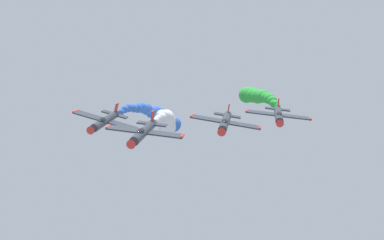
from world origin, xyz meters
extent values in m
cylinder|color=#333842|center=(4.68, 7.61, 102.84)|extent=(1.19, 9.00, 1.19)
cone|color=red|center=(4.68, 12.71, 102.84)|extent=(1.13, 1.20, 1.13)
cube|color=#333842|center=(4.69, 7.21, 102.74)|extent=(9.18, 1.90, 0.99)
cylinder|color=red|center=(0.11, 7.21, 102.33)|extent=(0.39, 1.40, 0.39)
cylinder|color=red|center=(9.27, 7.21, 103.14)|extent=(0.39, 1.40, 0.39)
cube|color=#333842|center=(4.68, 3.61, 102.89)|extent=(3.80, 1.20, 0.51)
cube|color=red|center=(4.60, 3.51, 103.80)|extent=(0.28, 1.10, 1.61)
ellipsoid|color=black|center=(4.64, 9.41, 103.33)|extent=(0.86, 2.20, 0.77)
sphere|color=white|center=(4.76, 0.94, 102.66)|extent=(0.99, 0.99, 0.99)
sphere|color=white|center=(4.88, -0.73, 102.61)|extent=(1.01, 1.01, 1.01)
sphere|color=white|center=(4.70, -2.40, 102.42)|extent=(1.42, 1.42, 1.42)
sphere|color=white|center=(5.07, -4.07, 102.39)|extent=(1.65, 1.65, 1.65)
sphere|color=white|center=(5.00, -5.74, 101.95)|extent=(1.81, 1.81, 1.81)
sphere|color=white|center=(5.19, -7.41, 101.41)|extent=(2.01, 2.01, 2.01)
sphere|color=white|center=(5.61, -9.08, 101.09)|extent=(2.25, 2.25, 2.25)
sphere|color=white|center=(5.74, -10.74, 100.67)|extent=(2.42, 2.42, 2.42)
sphere|color=white|center=(6.07, -12.41, 99.93)|extent=(2.53, 2.53, 2.53)
sphere|color=white|center=(6.24, -14.08, 99.39)|extent=(2.65, 2.65, 2.65)
sphere|color=white|center=(6.75, -15.75, 98.65)|extent=(3.05, 3.05, 3.05)
sphere|color=white|center=(7.06, -17.42, 97.81)|extent=(3.02, 3.02, 3.02)
sphere|color=white|center=(7.49, -19.09, 96.91)|extent=(3.31, 3.31, 3.31)
cylinder|color=#333842|center=(-4.52, 0.30, 102.72)|extent=(1.25, 9.00, 1.25)
cone|color=red|center=(-4.52, 5.40, 102.72)|extent=(1.18, 1.20, 1.18)
cube|color=#333842|center=(-4.50, -0.10, 102.62)|extent=(9.13, 1.90, 1.49)
cylinder|color=red|center=(-9.06, -0.10, 101.97)|extent=(0.41, 1.40, 0.41)
cylinder|color=red|center=(0.05, -0.10, 103.27)|extent=(0.41, 1.40, 0.41)
cube|color=#333842|center=(-4.52, -3.70, 102.77)|extent=(3.79, 1.20, 0.72)
cube|color=red|center=(-4.65, -3.80, 103.67)|extent=(0.37, 1.10, 1.60)
ellipsoid|color=black|center=(-4.59, 2.10, 103.21)|extent=(0.89, 2.20, 0.81)
cylinder|color=#333842|center=(11.91, 0.73, 102.43)|extent=(1.34, 9.00, 1.34)
cone|color=red|center=(11.91, 5.83, 102.43)|extent=(1.27, 1.20, 1.27)
cube|color=#333842|center=(11.94, 0.33, 102.34)|extent=(8.95, 1.90, 2.47)
cylinder|color=red|center=(7.48, 0.33, 101.19)|extent=(0.44, 1.40, 0.44)
cylinder|color=red|center=(16.39, 0.33, 103.48)|extent=(0.44, 1.40, 0.44)
cube|color=#333842|center=(11.90, -3.27, 102.48)|extent=(3.73, 1.20, 1.12)
cube|color=red|center=(11.67, -3.37, 103.37)|extent=(0.53, 1.10, 1.58)
ellipsoid|color=black|center=(11.79, 2.53, 102.91)|extent=(0.95, 2.20, 0.88)
sphere|color=blue|center=(11.86, -6.24, 102.23)|extent=(0.97, 0.97, 0.97)
sphere|color=blue|center=(11.86, -8.21, 102.27)|extent=(1.22, 1.22, 1.22)
sphere|color=blue|center=(11.81, -10.18, 102.13)|extent=(1.38, 1.38, 1.38)
sphere|color=blue|center=(11.56, -12.15, 101.69)|extent=(1.44, 1.44, 1.44)
sphere|color=blue|center=(11.44, -14.11, 101.35)|extent=(1.68, 1.68, 1.68)
sphere|color=blue|center=(11.26, -16.08, 101.02)|extent=(1.88, 1.88, 1.88)
sphere|color=blue|center=(10.89, -18.05, 100.40)|extent=(2.13, 2.13, 2.13)
sphere|color=blue|center=(10.50, -20.02, 99.47)|extent=(2.25, 2.25, 2.25)
sphere|color=blue|center=(10.21, -21.99, 98.98)|extent=(2.65, 2.65, 2.65)
sphere|color=blue|center=(9.75, -23.96, 98.18)|extent=(2.82, 2.82, 2.82)
sphere|color=blue|center=(9.40, -25.92, 97.20)|extent=(2.89, 2.89, 2.89)
sphere|color=blue|center=(9.07, -27.89, 96.12)|extent=(3.16, 3.16, 3.16)
sphere|color=blue|center=(8.38, -29.86, 94.98)|extent=(3.26, 3.26, 3.26)
cylinder|color=#333842|center=(-11.71, -6.39, 102.51)|extent=(1.20, 9.00, 1.20)
cone|color=red|center=(-11.71, -1.29, 102.51)|extent=(1.14, 1.20, 1.14)
cube|color=#333842|center=(-11.70, -6.79, 102.41)|extent=(9.18, 1.90, 1.02)
cylinder|color=red|center=(-16.28, -6.79, 101.99)|extent=(0.39, 1.40, 0.39)
cylinder|color=red|center=(-7.12, -6.79, 102.83)|extent=(0.39, 1.40, 0.39)
cube|color=#333842|center=(-11.72, -10.39, 102.56)|extent=(3.80, 1.20, 0.53)
cube|color=red|center=(-11.80, -10.49, 103.47)|extent=(0.29, 1.10, 1.61)
ellipsoid|color=black|center=(-11.76, -4.59, 103.01)|extent=(0.86, 2.20, 0.77)
sphere|color=green|center=(-11.83, -13.10, 102.54)|extent=(0.89, 0.89, 0.89)
sphere|color=green|center=(-11.67, -14.81, 102.60)|extent=(1.07, 1.07, 1.07)
sphere|color=green|center=(-11.31, -16.51, 102.30)|extent=(1.36, 1.36, 1.36)
sphere|color=green|center=(-11.11, -18.22, 102.52)|extent=(1.56, 1.56, 1.56)
sphere|color=green|center=(-11.06, -19.93, 102.13)|extent=(1.64, 1.64, 1.64)
sphere|color=green|center=(-10.67, -21.64, 102.21)|extent=(1.97, 1.97, 1.97)
sphere|color=green|center=(-10.16, -23.35, 102.11)|extent=(2.04, 2.04, 2.04)
sphere|color=green|center=(-9.68, -25.06, 102.06)|extent=(2.44, 2.44, 2.44)
sphere|color=green|center=(-9.32, -26.77, 101.77)|extent=(2.57, 2.57, 2.57)
sphere|color=green|center=(-8.62, -28.48, 101.45)|extent=(2.84, 2.84, 2.84)
sphere|color=green|center=(-7.79, -30.19, 101.29)|extent=(2.83, 2.83, 2.83)
sphere|color=green|center=(-7.31, -31.90, 101.18)|extent=(3.10, 3.10, 3.10)
sphere|color=green|center=(-6.33, -33.61, 100.81)|extent=(3.29, 3.29, 3.29)
camera|label=1|loc=(-8.85, 58.81, 116.07)|focal=42.28mm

